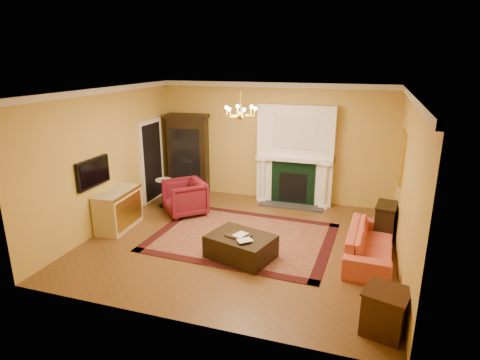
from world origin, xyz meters
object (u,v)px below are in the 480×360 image
at_px(pedestal_table, 164,191).
at_px(end_table, 385,313).
at_px(china_cabinet, 189,156).
at_px(console_table, 385,222).
at_px(commode, 118,209).
at_px(coral_sofa, 371,239).
at_px(leather_ottoman, 241,246).
at_px(wingback_armchair, 185,196).

xyz_separation_m(pedestal_table, end_table, (5.14, -3.40, -0.11)).
height_order(china_cabinet, pedestal_table, china_cabinet).
distance_m(end_table, console_table, 3.16).
xyz_separation_m(pedestal_table, commode, (-0.31, -1.49, 0.01)).
xyz_separation_m(coral_sofa, leather_ottoman, (-2.28, -0.72, -0.16)).
relative_size(coral_sofa, console_table, 2.85).
xyz_separation_m(console_table, leather_ottoman, (-2.55, -1.74, -0.12)).
bearing_deg(wingback_armchair, console_table, 47.42).
xyz_separation_m(wingback_armchair, end_table, (4.43, -3.09, -0.15)).
bearing_deg(wingback_armchair, pedestal_table, -156.69).
relative_size(commode, console_table, 1.61).
bearing_deg(wingback_armchair, china_cabinet, 157.35).
height_order(commode, end_table, commode).
bearing_deg(leather_ottoman, pedestal_table, 159.37).
bearing_deg(leather_ottoman, coral_sofa, 33.77).
height_order(wingback_armchair, leather_ottoman, wingback_armchair).
distance_m(china_cabinet, console_table, 5.30).
xyz_separation_m(china_cabinet, coral_sofa, (4.78, -2.46, -0.64)).
xyz_separation_m(commode, end_table, (5.45, -1.92, -0.12)).
bearing_deg(wingback_armchair, coral_sofa, 33.79).
bearing_deg(commode, pedestal_table, 74.67).
relative_size(wingback_armchair, end_table, 1.49).
bearing_deg(end_table, leather_ottoman, 150.38).
relative_size(pedestal_table, leather_ottoman, 0.61).
relative_size(china_cabinet, end_table, 3.41).
bearing_deg(china_cabinet, leather_ottoman, -59.46).
bearing_deg(console_table, pedestal_table, -175.42).
distance_m(coral_sofa, leather_ottoman, 2.40).
distance_m(wingback_armchair, leather_ottoman, 2.57).
distance_m(wingback_armchair, console_table, 4.49).
distance_m(commode, coral_sofa, 5.24).
xyz_separation_m(wingback_armchair, leather_ottoman, (1.93, -1.68, -0.22)).
bearing_deg(end_table, wingback_armchair, 145.03).
relative_size(china_cabinet, coral_sofa, 1.03).
bearing_deg(coral_sofa, pedestal_table, 78.30).
height_order(china_cabinet, wingback_armchair, china_cabinet).
bearing_deg(end_table, china_cabinet, 137.37).
relative_size(wingback_armchair, commode, 0.80).
distance_m(pedestal_table, console_table, 5.20).
bearing_deg(commode, console_table, 9.21).
relative_size(console_table, leather_ottoman, 0.61).
relative_size(end_table, leather_ottoman, 0.53).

